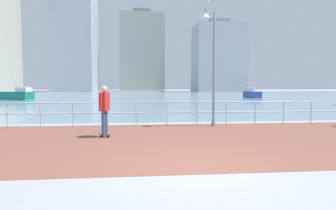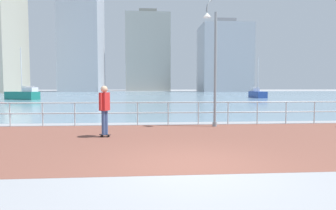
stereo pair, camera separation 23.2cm
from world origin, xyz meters
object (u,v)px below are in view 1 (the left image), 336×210
object	(u,v)px
skateboarder	(104,106)
lamppost	(212,56)
sailboat_teal	(17,95)
sailboat_yellow	(252,94)

from	to	relation	value
skateboarder	lamppost	bearing A→B (deg)	27.51
skateboarder	sailboat_teal	distance (m)	33.36
lamppost	sailboat_teal	xyz separation A→B (m)	(-19.43, 27.49, -2.43)
lamppost	skateboarder	xyz separation A→B (m)	(-4.35, -2.27, -2.01)
lamppost	sailboat_yellow	size ratio (longest dim) A/B	0.87
sailboat_yellow	sailboat_teal	size ratio (longest dim) A/B	0.93
lamppost	sailboat_teal	size ratio (longest dim) A/B	0.81
lamppost	sailboat_teal	world-z (taller)	sailboat_teal
skateboarder	sailboat_yellow	world-z (taller)	sailboat_yellow
lamppost	sailboat_teal	distance (m)	33.75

